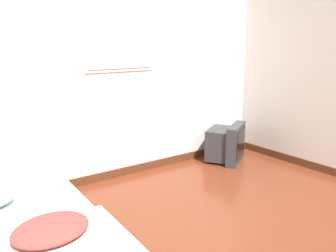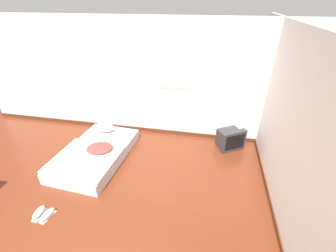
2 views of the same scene
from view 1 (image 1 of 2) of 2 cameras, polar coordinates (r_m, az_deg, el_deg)
wall_back at (r=3.68m, az=-19.66°, el=9.24°), size 7.95×0.08×2.60m
crt_tv at (r=4.70m, az=8.89°, el=-2.64°), size 0.63×0.60×0.47m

